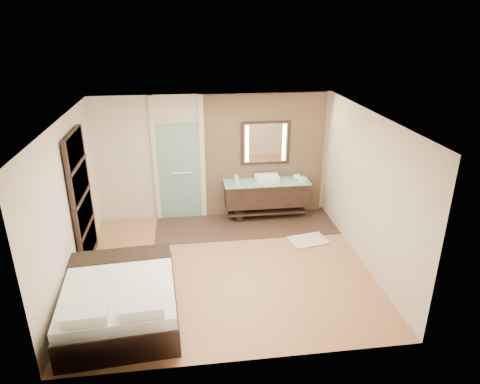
{
  "coord_description": "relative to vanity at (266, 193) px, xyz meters",
  "views": [
    {
      "loc": [
        -0.59,
        -6.52,
        4.16
      ],
      "look_at": [
        0.35,
        0.6,
        1.2
      ],
      "focal_mm": 32.0,
      "sensor_mm": 36.0,
      "label": 1
    }
  ],
  "objects": [
    {
      "name": "shoji_partition",
      "position": [
        -3.53,
        -1.32,
        0.63
      ],
      "size": [
        0.06,
        1.2,
        2.4
      ],
      "color": "black",
      "rests_on": "floor"
    },
    {
      "name": "soap_bottle_b",
      "position": [
        -0.64,
        0.13,
        0.37
      ],
      "size": [
        0.09,
        0.09,
        0.17
      ],
      "primitive_type": "imported",
      "rotation": [
        0.0,
        0.0,
        0.2
      ],
      "color": "#B2B2B2",
      "rests_on": "vanity"
    },
    {
      "name": "vanity",
      "position": [
        0.0,
        0.0,
        0.0
      ],
      "size": [
        1.85,
        0.55,
        0.88
      ],
      "color": "black",
      "rests_on": "stone_wall"
    },
    {
      "name": "frosted_door",
      "position": [
        -1.85,
        0.28,
        0.56
      ],
      "size": [
        1.1,
        0.12,
        2.7
      ],
      "color": "#BAEBE3",
      "rests_on": "floor"
    },
    {
      "name": "bath_mat",
      "position": [
        0.64,
        -1.17,
        -0.56
      ],
      "size": [
        0.8,
        0.63,
        0.02
      ],
      "primitive_type": "cube",
      "rotation": [
        0.0,
        0.0,
        0.19
      ],
      "color": "silver",
      "rests_on": "floor"
    },
    {
      "name": "tissue_box",
      "position": [
        0.74,
        -0.16,
        0.33
      ],
      "size": [
        0.16,
        0.16,
        0.1
      ],
      "primitive_type": "cube",
      "rotation": [
        0.0,
        0.0,
        0.4
      ],
      "color": "white",
      "rests_on": "vanity"
    },
    {
      "name": "floor",
      "position": [
        -1.1,
        -1.92,
        -0.58
      ],
      "size": [
        5.0,
        5.0,
        0.0
      ],
      "primitive_type": "plane",
      "color": "#A66E45",
      "rests_on": "ground"
    },
    {
      "name": "mirror_unit",
      "position": [
        0.0,
        0.24,
        1.07
      ],
      "size": [
        1.06,
        0.04,
        0.96
      ],
      "color": "black",
      "rests_on": "stone_wall"
    },
    {
      "name": "cup",
      "position": [
        0.65,
        0.05,
        0.33
      ],
      "size": [
        0.13,
        0.13,
        0.09
      ],
      "primitive_type": "imported",
      "rotation": [
        0.0,
        0.0,
        -0.12
      ],
      "color": "white",
      "rests_on": "vanity"
    },
    {
      "name": "waste_bin",
      "position": [
        -0.6,
        -0.07,
        -0.45
      ],
      "size": [
        0.26,
        0.26,
        0.25
      ],
      "primitive_type": "cylinder",
      "rotation": [
        0.0,
        0.0,
        0.37
      ],
      "color": "black",
      "rests_on": "floor"
    },
    {
      "name": "stone_wall",
      "position": [
        0.0,
        0.29,
        0.77
      ],
      "size": [
        2.6,
        0.08,
        2.7
      ],
      "primitive_type": "cube",
      "color": "tan",
      "rests_on": "floor"
    },
    {
      "name": "soap_bottle_a",
      "position": [
        -0.65,
        -0.12,
        0.39
      ],
      "size": [
        0.1,
        0.1,
        0.21
      ],
      "primitive_type": "imported",
      "rotation": [
        0.0,
        0.0,
        -0.35
      ],
      "color": "silver",
      "rests_on": "vanity"
    },
    {
      "name": "bed",
      "position": [
        -2.75,
        -3.08,
        -0.26
      ],
      "size": [
        1.73,
        2.1,
        0.77
      ],
      "rotation": [
        0.0,
        0.0,
        0.07
      ],
      "color": "black",
      "rests_on": "floor"
    },
    {
      "name": "soap_bottle_c",
      "position": [
        0.69,
        -0.04,
        0.37
      ],
      "size": [
        0.16,
        0.16,
        0.16
      ],
      "primitive_type": "imported",
      "rotation": [
        0.0,
        0.0,
        0.31
      ],
      "color": "silver",
      "rests_on": "vanity"
    },
    {
      "name": "tile_strip",
      "position": [
        -0.5,
        -0.32,
        -0.57
      ],
      "size": [
        3.8,
        1.3,
        0.01
      ],
      "primitive_type": "cube",
      "color": "#35251D",
      "rests_on": "floor"
    }
  ]
}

